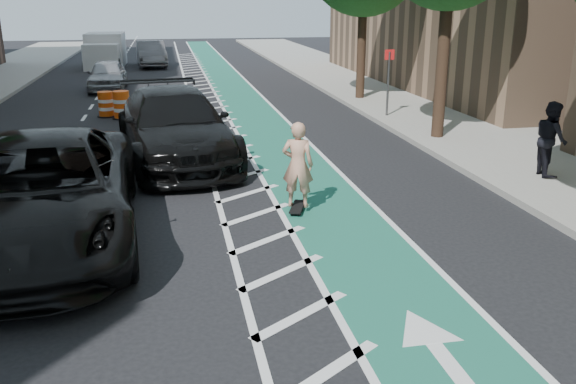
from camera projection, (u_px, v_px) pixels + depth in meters
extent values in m
plane|color=black|center=(187.00, 281.00, 9.46)|extent=(120.00, 120.00, 0.00)
cube|color=#1C624E|center=(271.00, 136.00, 19.36)|extent=(2.00, 90.00, 0.01)
cube|color=silver|center=(223.00, 138.00, 19.08)|extent=(1.40, 90.00, 0.01)
cube|color=gray|center=(460.00, 126.00, 20.53)|extent=(5.00, 90.00, 0.15)
cube|color=gray|center=(392.00, 129.00, 20.08)|extent=(0.12, 90.00, 0.16)
cylinder|color=#382619|center=(447.00, 70.00, 17.72)|extent=(0.36, 0.36, 4.40)
cylinder|color=#382619|center=(363.00, 49.00, 25.20)|extent=(0.36, 0.36, 4.40)
cylinder|color=#4C4C4C|center=(388.00, 86.00, 21.71)|extent=(0.08, 0.08, 2.40)
cube|color=red|center=(390.00, 55.00, 21.38)|extent=(0.35, 0.02, 0.35)
cube|color=black|center=(298.00, 207.00, 12.54)|extent=(0.51, 0.87, 0.03)
cylinder|color=black|center=(295.00, 205.00, 12.83)|extent=(0.05, 0.07, 0.06)
cylinder|color=black|center=(303.00, 206.00, 12.81)|extent=(0.05, 0.07, 0.06)
cylinder|color=black|center=(291.00, 214.00, 12.31)|extent=(0.05, 0.07, 0.06)
cylinder|color=black|center=(300.00, 214.00, 12.28)|extent=(0.05, 0.07, 0.06)
imported|color=tan|center=(298.00, 165.00, 12.27)|extent=(0.75, 0.62, 1.76)
imported|color=black|center=(41.00, 192.00, 10.64)|extent=(3.50, 7.01, 1.91)
imported|color=black|center=(175.00, 126.00, 16.18)|extent=(3.51, 6.82, 1.89)
imported|color=#A2A1A7|center=(107.00, 75.00, 28.89)|extent=(1.69, 4.18, 1.42)
imported|color=slate|center=(151.00, 54.00, 38.87)|extent=(2.08, 4.95, 1.59)
imported|color=black|center=(551.00, 139.00, 14.33)|extent=(0.83, 0.98, 1.77)
cube|color=silver|center=(106.00, 49.00, 39.27)|extent=(2.36, 3.37, 2.07)
cube|color=silver|center=(102.00, 57.00, 37.02)|extent=(2.11, 1.71, 1.55)
cylinder|color=black|center=(86.00, 65.00, 36.61)|extent=(0.28, 0.73, 0.72)
cylinder|color=black|center=(118.00, 64.00, 36.90)|extent=(0.28, 0.73, 0.72)
cylinder|color=black|center=(94.00, 59.00, 40.10)|extent=(0.28, 0.73, 0.72)
cylinder|color=black|center=(123.00, 59.00, 40.40)|extent=(0.28, 0.73, 0.72)
cylinder|color=orange|center=(43.00, 176.00, 13.53)|extent=(0.50, 0.50, 0.86)
cylinder|color=silver|center=(44.00, 182.00, 13.58)|extent=(0.50, 0.50, 0.11)
cylinder|color=silver|center=(43.00, 170.00, 13.49)|extent=(0.50, 0.50, 0.11)
cylinder|color=black|center=(46.00, 193.00, 13.66)|extent=(0.63, 0.63, 0.04)
cylinder|color=#FF520D|center=(122.00, 105.00, 22.06)|extent=(0.58, 0.58, 1.01)
cylinder|color=silver|center=(122.00, 109.00, 22.11)|extent=(0.59, 0.59, 0.13)
cylinder|color=silver|center=(121.00, 101.00, 22.02)|extent=(0.59, 0.59, 0.13)
cylinder|color=black|center=(123.00, 118.00, 22.21)|extent=(0.74, 0.74, 0.04)
cylinder|color=#D84A0B|center=(106.00, 104.00, 22.43)|extent=(0.54, 0.54, 0.93)
cylinder|color=silver|center=(106.00, 108.00, 22.48)|extent=(0.55, 0.55, 0.12)
cylinder|color=silver|center=(105.00, 101.00, 22.39)|extent=(0.55, 0.55, 0.12)
cylinder|color=black|center=(107.00, 116.00, 22.57)|extent=(0.68, 0.68, 0.04)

